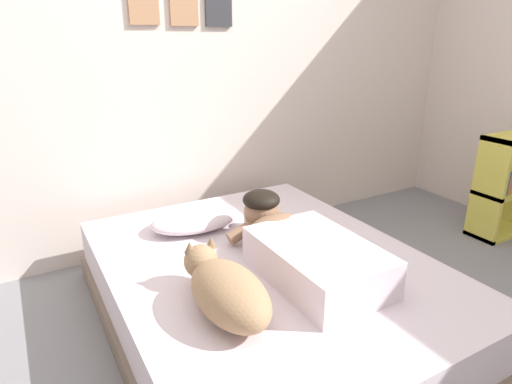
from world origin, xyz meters
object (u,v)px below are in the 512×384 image
at_px(person_lying, 300,246).
at_px(dog, 226,289).
at_px(bookshelf, 504,186).
at_px(bed, 267,292).
at_px(cell_phone, 279,256).
at_px(coffee_cup, 252,221).
at_px(pillow, 196,219).

xyz_separation_m(person_lying, dog, (-0.47, -0.16, -0.00)).
bearing_deg(bookshelf, bed, -178.07).
distance_m(person_lying, cell_phone, 0.16).
distance_m(dog, cell_phone, 0.52).
bearing_deg(coffee_cup, bookshelf, -9.46).
height_order(dog, bookshelf, bookshelf).
bearing_deg(bed, coffee_cup, 71.47).
height_order(pillow, coffee_cup, pillow).
relative_size(bed, person_lying, 2.08).
bearing_deg(dog, person_lying, 18.58).
distance_m(bed, cell_phone, 0.20).
xyz_separation_m(pillow, coffee_cup, (0.29, -0.14, -0.02)).
relative_size(coffee_cup, cell_phone, 0.89).
xyz_separation_m(person_lying, bookshelf, (1.93, 0.19, -0.09)).
relative_size(bed, coffee_cup, 15.34).
bearing_deg(bed, pillow, 106.54).
bearing_deg(coffee_cup, person_lying, -92.64).
bearing_deg(person_lying, bed, 131.62).
height_order(person_lying, coffee_cup, person_lying).
distance_m(coffee_cup, bookshelf, 1.94).
height_order(pillow, bookshelf, bookshelf).
distance_m(person_lying, coffee_cup, 0.51).
bearing_deg(cell_phone, person_lying, -71.62).
height_order(pillow, person_lying, person_lying).
height_order(bed, dog, dog).
relative_size(dog, cell_phone, 4.11).
relative_size(pillow, dog, 0.90).
xyz_separation_m(pillow, person_lying, (0.26, -0.65, 0.05)).
xyz_separation_m(cell_phone, bookshelf, (1.97, 0.07, 0.01)).
relative_size(pillow, coffee_cup, 4.16).
height_order(person_lying, dog, person_lying).
distance_m(person_lying, dog, 0.49).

